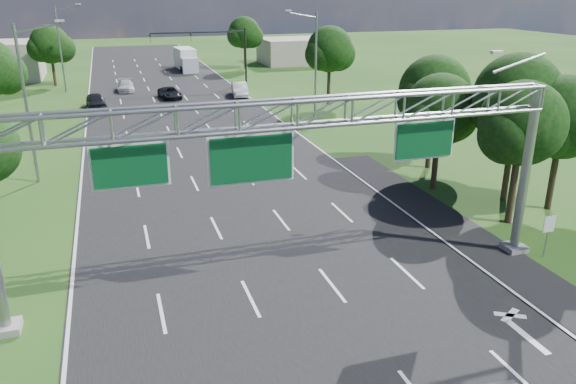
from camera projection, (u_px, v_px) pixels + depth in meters
name	position (u px, v px, depth m)	size (l,w,h in m)	color
ground	(212.00, 166.00, 40.11)	(220.00, 220.00, 0.00)	#1E4514
road	(212.00, 166.00, 40.11)	(18.00, 180.00, 0.02)	black
road_flare	(466.00, 237.00, 28.70)	(3.00, 30.00, 0.02)	black
sign_gantry	(297.00, 129.00, 21.72)	(23.50, 1.00, 9.56)	gray
regulatory_sign	(549.00, 228.00, 26.10)	(0.60, 0.08, 2.10)	gray
traffic_signal	(219.00, 43.00, 71.76)	(12.21, 0.24, 7.00)	black
streetlight_l_near	(29.00, 97.00, 34.97)	(2.97, 0.22, 10.16)	gray
streetlight_l_far	(62.00, 44.00, 66.28)	(2.97, 0.22, 10.16)	gray
streetlight_r_mid	(314.00, 63.00, 50.34)	(2.97, 0.22, 10.16)	gray
tree_cluster_right	(492.00, 109.00, 32.81)	(9.91, 14.60, 8.68)	#2D2116
tree_verge_lc	(51.00, 46.00, 70.53)	(5.76, 4.80, 7.62)	#2D2116
tree_verge_rd	(330.00, 51.00, 58.87)	(5.76, 4.80, 8.28)	#2D2116
tree_verge_re	(245.00, 34.00, 85.28)	(5.76, 4.80, 7.84)	#2D2116
building_right	(298.00, 51.00, 92.75)	(12.00, 9.00, 4.00)	#A89D8D
car_queue_a	(126.00, 86.00, 68.31)	(1.83, 4.51, 1.31)	#BBBBBB
car_queue_b	(170.00, 93.00, 63.91)	(2.07, 4.49, 1.25)	black
car_queue_c	(96.00, 101.00, 58.75)	(1.79, 4.45, 1.52)	black
car_queue_d	(240.00, 89.00, 65.19)	(1.65, 4.74, 1.56)	silver
box_truck	(186.00, 60.00, 85.34)	(2.78, 8.53, 3.19)	white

